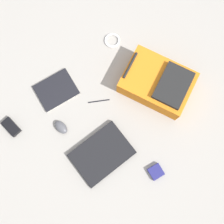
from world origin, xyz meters
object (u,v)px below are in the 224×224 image
(backpack, at_px, (158,83))
(pen_black, at_px, (99,101))
(cable_coil, at_px, (112,40))
(earbud_pouch, at_px, (156,172))
(laptop, at_px, (102,154))
(power_brick, at_px, (11,127))
(book_manual, at_px, (56,90))
(computer_mouse, at_px, (61,127))

(backpack, height_order, pen_black, backpack)
(cable_coil, bearing_deg, earbud_pouch, -130.55)
(laptop, distance_m, power_brick, 0.60)
(book_manual, distance_m, cable_coil, 0.51)
(cable_coil, height_order, power_brick, power_brick)
(book_manual, xyz_separation_m, pen_black, (0.09, -0.27, -0.01))
(backpack, height_order, computer_mouse, backpack)
(cable_coil, bearing_deg, pen_black, -159.28)
(cable_coil, height_order, pen_black, cable_coil)
(computer_mouse, relative_size, pen_black, 0.70)
(laptop, relative_size, earbud_pouch, 5.32)
(earbud_pouch, bearing_deg, pen_black, 70.68)
(backpack, distance_m, pen_black, 0.40)
(backpack, bearing_deg, laptop, 173.61)
(book_manual, bearing_deg, power_brick, 163.93)
(laptop, xyz_separation_m, book_manual, (0.19, 0.47, -0.01))
(computer_mouse, xyz_separation_m, power_brick, (-0.17, 0.27, -0.01))
(laptop, bearing_deg, computer_mouse, 89.71)
(power_brick, height_order, pen_black, power_brick)
(book_manual, distance_m, power_brick, 0.37)
(book_manual, height_order, power_brick, power_brick)
(pen_black, bearing_deg, earbud_pouch, -109.32)
(laptop, distance_m, book_manual, 0.51)
(cable_coil, xyz_separation_m, pen_black, (-0.40, -0.15, -0.00))
(book_manual, distance_m, computer_mouse, 0.25)
(laptop, distance_m, cable_coil, 0.77)
(pen_black, bearing_deg, power_brick, 139.70)
(computer_mouse, relative_size, power_brick, 0.81)
(backpack, relative_size, power_brick, 3.70)
(power_brick, height_order, earbud_pouch, power_brick)
(computer_mouse, distance_m, power_brick, 0.32)
(laptop, xyz_separation_m, earbud_pouch, (0.09, -0.34, -0.00))
(laptop, bearing_deg, cable_coil, 27.51)
(laptop, relative_size, pen_black, 2.97)
(laptop, height_order, cable_coil, laptop)
(backpack, xyz_separation_m, power_brick, (-0.73, 0.64, -0.06))
(pen_black, bearing_deg, book_manual, 108.08)
(computer_mouse, xyz_separation_m, pen_black, (0.27, -0.11, -0.02))
(computer_mouse, distance_m, cable_coil, 0.68)
(laptop, height_order, pen_black, laptop)
(power_brick, bearing_deg, laptop, -73.89)
(laptop, relative_size, cable_coil, 3.95)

